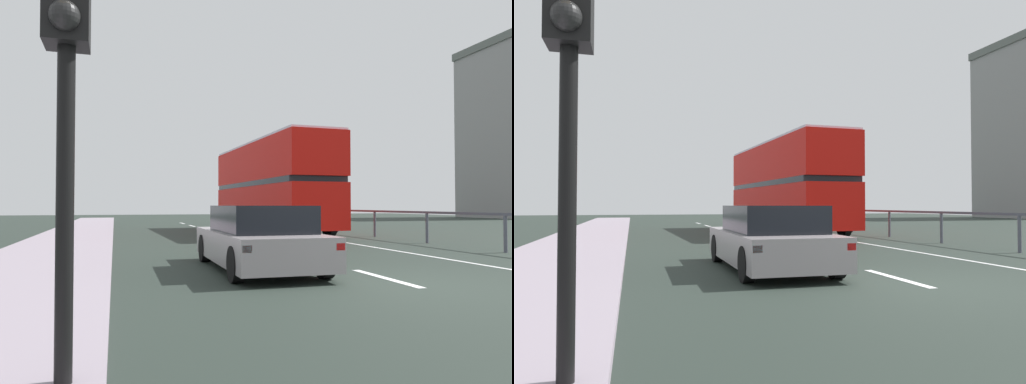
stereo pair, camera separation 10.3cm
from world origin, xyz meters
The scene contains 6 objects.
ground_plane centered at (0.00, 0.00, -0.05)m, with size 75.69×120.00×0.10m, color #232D27.
lane_paint_markings centered at (1.91, 8.38, 0.00)m, with size 3.28×46.00×0.01m.
bridge_side_railing centered at (5.81, 9.00, 0.91)m, with size 0.10×42.00×1.12m.
double_decker_bus_red centered at (2.58, 15.11, 2.34)m, with size 2.83×11.48×4.37m.
hatchback_car_near centered at (-1.92, 2.41, 0.64)m, with size 1.92×4.57×1.33m.
traffic_signal_pole centered at (-5.11, -3.60, 2.54)m, with size 0.30×0.42×3.20m.
Camera 1 is at (-4.79, -7.04, 1.35)m, focal length 33.19 mm.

